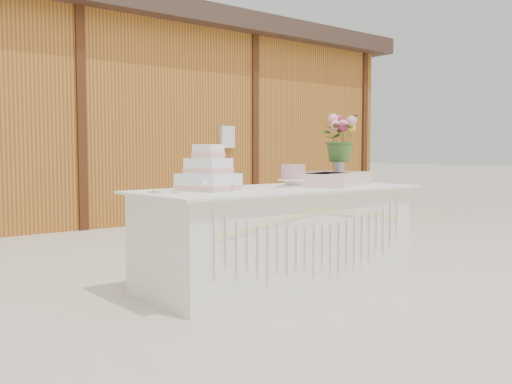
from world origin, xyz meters
The scene contains 9 objects.
ground centered at (0.00, 0.00, 0.00)m, with size 80.00×80.00×0.00m, color beige.
barn centered at (-0.01, 5.99, 1.68)m, with size 12.60×4.60×3.30m.
cake_table centered at (0.00, 0.00, 0.39)m, with size 2.40×1.00×0.77m.
wedding_cake centered at (-0.61, 0.11, 0.89)m, with size 0.48×0.48×0.34m.
pink_cake_stand centered at (0.16, 0.02, 0.87)m, with size 0.26×0.26×0.19m.
satin_runner centered at (0.60, 0.00, 0.82)m, with size 0.87×0.50×0.11m, color #FFD6CD.
flower_vase centered at (0.77, 0.07, 0.95)m, with size 0.10×0.10×0.14m, color #ACACB1.
bouquet centered at (0.77, 0.07, 1.23)m, with size 0.38×0.33×0.42m, color #396327.
loose_flowers centered at (-1.00, 0.05, 0.78)m, with size 0.13×0.31×0.02m, color #D38191, non-canonical shape.
Camera 1 is at (-3.05, -3.42, 1.06)m, focal length 40.00 mm.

